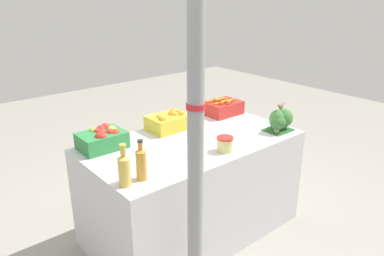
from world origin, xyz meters
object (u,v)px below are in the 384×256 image
(support_pole, at_px, (196,120))
(sparrow_bird, at_px, (281,106))
(carrot_crate, at_px, (223,107))
(broccoli_pile, at_px, (280,120))
(juice_bottle_amber, at_px, (141,163))
(juice_bottle_golden, at_px, (124,169))
(orange_crate, at_px, (169,121))
(pickle_jar, at_px, (225,144))
(apple_crate, at_px, (103,138))

(support_pole, bearing_deg, sparrow_bird, 15.74)
(support_pole, xyz_separation_m, carrot_crate, (1.14, 0.94, -0.39))
(broccoli_pile, bearing_deg, sparrow_bird, 168.76)
(carrot_crate, distance_m, juice_bottle_amber, 1.40)
(carrot_crate, height_order, juice_bottle_golden, juice_bottle_golden)
(carrot_crate, xyz_separation_m, broccoli_pile, (0.05, -0.61, 0.03))
(support_pole, xyz_separation_m, sparrow_bird, (1.18, 0.33, -0.24))
(support_pole, relative_size, orange_crate, 7.84)
(orange_crate, xyz_separation_m, juice_bottle_golden, (-0.76, -0.59, 0.04))
(juice_bottle_golden, bearing_deg, pickle_jar, -1.76)
(apple_crate, height_order, carrot_crate, carrot_crate)
(juice_bottle_amber, bearing_deg, orange_crate, 42.32)
(juice_bottle_amber, height_order, pickle_jar, juice_bottle_amber)
(apple_crate, distance_m, juice_bottle_amber, 0.59)
(broccoli_pile, relative_size, pickle_jar, 2.06)
(orange_crate, height_order, carrot_crate, carrot_crate)
(apple_crate, relative_size, pickle_jar, 2.69)
(orange_crate, xyz_separation_m, broccoli_pile, (0.67, -0.61, 0.02))
(juice_bottle_golden, distance_m, sparrow_bird, 1.43)
(juice_bottle_amber, bearing_deg, broccoli_pile, -1.07)
(orange_crate, xyz_separation_m, pickle_jar, (0.04, -0.61, -0.02))
(apple_crate, distance_m, sparrow_bird, 1.41)
(orange_crate, bearing_deg, carrot_crate, 0.02)
(apple_crate, bearing_deg, carrot_crate, -0.17)
(carrot_crate, xyz_separation_m, juice_bottle_golden, (-1.38, -0.59, 0.04))
(juice_bottle_amber, bearing_deg, apple_crate, 85.40)
(orange_crate, distance_m, carrot_crate, 0.62)
(carrot_crate, bearing_deg, broccoli_pile, -85.45)
(apple_crate, relative_size, broccoli_pile, 1.30)
(orange_crate, bearing_deg, apple_crate, 179.63)
(apple_crate, xyz_separation_m, sparrow_bird, (1.26, -0.61, 0.14))
(juice_bottle_golden, bearing_deg, broccoli_pile, -0.98)
(sparrow_bird, bearing_deg, carrot_crate, -102.61)
(broccoli_pile, xyz_separation_m, juice_bottle_golden, (-1.43, 0.02, 0.01))
(support_pole, height_order, juice_bottle_amber, support_pole)
(apple_crate, xyz_separation_m, juice_bottle_amber, (-0.05, -0.59, 0.03))
(pickle_jar, distance_m, sparrow_bird, 0.64)
(support_pole, distance_m, orange_crate, 1.14)
(apple_crate, distance_m, pickle_jar, 0.89)
(juice_bottle_golden, xyz_separation_m, juice_bottle_amber, (0.12, 0.00, 0.00))
(support_pole, height_order, juice_bottle_golden, support_pole)
(apple_crate, height_order, orange_crate, orange_crate)
(support_pole, xyz_separation_m, juice_bottle_golden, (-0.24, 0.36, -0.35))
(juice_bottle_amber, relative_size, pickle_jar, 2.16)
(support_pole, bearing_deg, broccoli_pile, 15.58)
(support_pole, distance_m, pickle_jar, 0.76)
(apple_crate, xyz_separation_m, juice_bottle_golden, (-0.16, -0.59, 0.03))
(orange_crate, height_order, juice_bottle_amber, juice_bottle_amber)
(juice_bottle_amber, bearing_deg, carrot_crate, 24.85)
(apple_crate, distance_m, orange_crate, 0.60)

